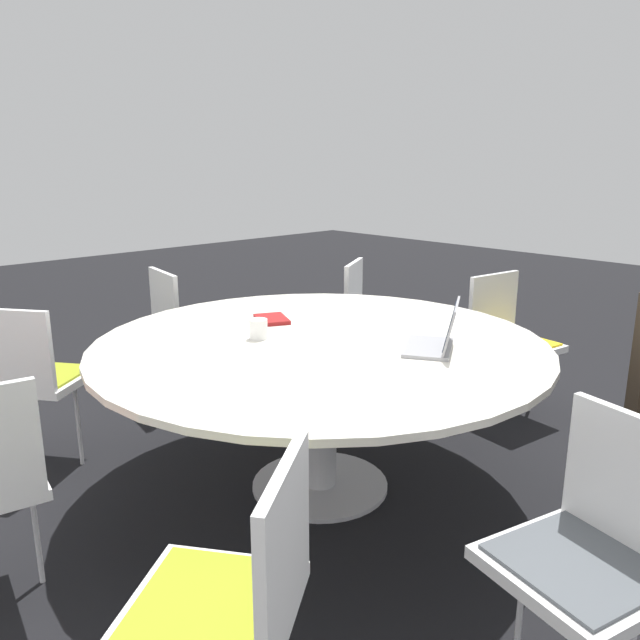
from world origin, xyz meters
The scene contains 12 objects.
ground_plane centered at (0.00, 0.00, 0.00)m, with size 16.00×16.00×0.00m, color black.
conference_table centered at (0.00, 0.00, 0.65)m, with size 2.09×2.09×0.75m.
chair_1 centered at (-0.14, -1.45, 0.53)m, with size 0.48×0.50×0.88m.
chair_2 centered at (0.78, -1.23, 0.53)m, with size 0.58×0.59×0.88m.
chair_3 centered at (1.45, -0.16, 0.53)m, with size 0.50×0.48×0.88m.
chair_4 centered at (1.14, 0.91, 0.53)m, with size 0.60×0.60×0.88m.
chair_6 centered at (-0.90, 1.15, 0.53)m, with size 0.60×0.60×0.88m.
chair_7 centered at (-1.43, 0.30, 0.53)m, with size 0.53×0.52×0.88m.
laptop centered at (-0.46, -0.28, 0.80)m, with size 0.36×0.39×0.21m.
spiral_notebook centered at (0.44, -0.07, 0.76)m, with size 0.25×0.23×0.02m.
coffee_cup centered at (0.23, 0.18, 0.79)m, with size 0.09×0.09×0.09m.
handbag centered at (1.42, -0.93, 0.14)m, with size 0.36×0.16×0.28m.
Camera 1 is at (-2.00, 1.91, 1.57)m, focal length 35.00 mm.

